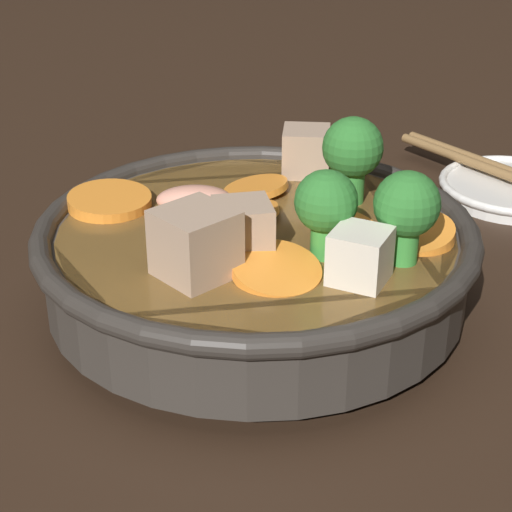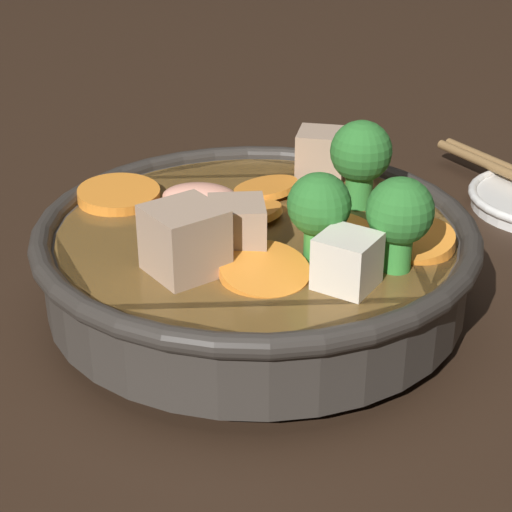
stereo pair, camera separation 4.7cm
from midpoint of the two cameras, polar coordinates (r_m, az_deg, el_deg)
ground_plane at (r=0.48m, az=-2.77°, el=-3.63°), size 3.00×3.00×0.00m
stirfry_bowl at (r=0.47m, az=-2.68°, el=0.25°), size 0.24×0.24×0.10m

